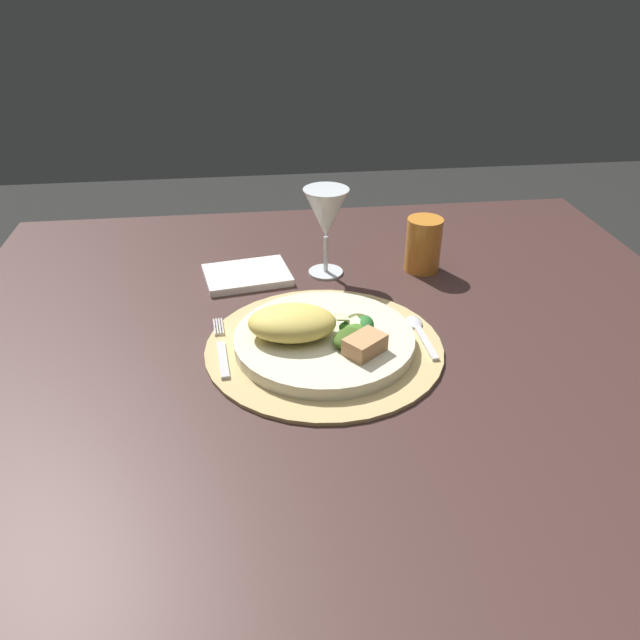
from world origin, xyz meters
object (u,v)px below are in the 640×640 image
wine_glass (326,215)px  amber_tumbler (423,245)px  dining_table (338,388)px  spoon (419,330)px  fork (222,350)px  napkin (247,275)px  dinner_plate (324,340)px

wine_glass → amber_tumbler: bearing=-1.8°
dining_table → amber_tumbler: amber_tumbler is taller
spoon → amber_tumbler: (0.06, 0.22, 0.04)m
dining_table → fork: 0.21m
napkin → wine_glass: 0.18m
dining_table → napkin: size_ratio=8.36×
fork → napkin: 0.24m
fork → amber_tumbler: amber_tumbler is taller
dinner_plate → fork: dinner_plate is taller
dining_table → fork: bearing=-169.7°
dinner_plate → fork: bearing=178.8°
dinner_plate → fork: (-0.15, 0.00, -0.01)m
spoon → amber_tumbler: bearing=73.9°
napkin → amber_tumbler: size_ratio=1.50×
dining_table → spoon: (0.12, -0.01, 0.11)m
fork → spoon: 0.30m
fork → wine_glass: bearing=53.0°
dining_table → dinner_plate: 0.13m
dinner_plate → wine_glass: size_ratio=1.67×
amber_tumbler → wine_glass: bearing=178.2°
amber_tumbler → fork: bearing=-146.5°
dining_table → amber_tumbler: bearing=48.3°
fork → wine_glass: wine_glass is taller
dinner_plate → fork: size_ratio=1.66×
fork → amber_tumbler: 0.43m
dinner_plate → napkin: (-0.11, 0.24, -0.01)m
napkin → amber_tumbler: amber_tumbler is taller
dining_table → dinner_plate: bearing=-127.6°
napkin → spoon: bearing=-40.9°
spoon → wine_glass: size_ratio=0.79×
napkin → dining_table: bearing=-57.1°
fork → spoon: spoon is taller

